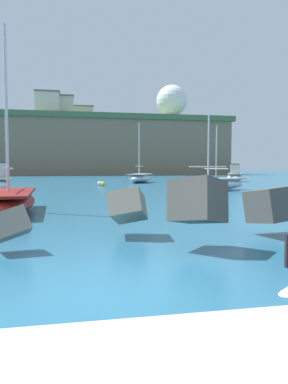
# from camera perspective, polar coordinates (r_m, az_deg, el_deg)

# --- Properties ---
(ground_plane) EXTENTS (400.00, 400.00, 0.00)m
(ground_plane) POSITION_cam_1_polar(r_m,az_deg,el_deg) (5.91, -5.63, -14.10)
(ground_plane) COLOR #235B7A
(breakwater_jetty) EXTENTS (29.28, 6.36, 3.00)m
(breakwater_jetty) POSITION_cam_1_polar(r_m,az_deg,el_deg) (8.04, 6.37, -1.16)
(breakwater_jetty) COLOR #605B56
(breakwater_jetty) RESTS_ON ground
(boat_near_left) EXTENTS (3.91, 6.01, 5.95)m
(boat_near_left) POSITION_cam_1_polar(r_m,az_deg,el_deg) (39.01, 10.38, 1.69)
(boat_near_left) COLOR #1E6656
(boat_near_left) RESTS_ON ground
(boat_near_centre) EXTENTS (4.31, 6.11, 6.86)m
(boat_near_centre) POSITION_cam_1_polar(r_m,az_deg,el_deg) (43.93, -0.61, 2.16)
(boat_near_centre) COLOR white
(boat_near_centre) RESTS_ON ground
(boat_near_right) EXTENTS (2.26, 6.02, 7.48)m
(boat_near_right) POSITION_cam_1_polar(r_m,az_deg,el_deg) (15.90, -19.94, -1.21)
(boat_near_right) COLOR maroon
(boat_near_right) RESTS_ON ground
(boat_mid_centre) EXTENTS (6.33, 3.67, 5.78)m
(boat_mid_centre) POSITION_cam_1_polar(r_m,az_deg,el_deg) (29.50, 10.30, 1.23)
(boat_mid_centre) COLOR white
(boat_mid_centre) RESTS_ON ground
(boat_far_right) EXTENTS (3.36, 4.58, 2.23)m
(boat_far_right) POSITION_cam_1_polar(r_m,az_deg,el_deg) (48.48, 13.56, 2.38)
(boat_far_right) COLOR white
(boat_far_right) RESTS_ON ground
(mooring_buoy_middle) EXTENTS (0.44, 0.44, 0.44)m
(mooring_buoy_middle) POSITION_cam_1_polar(r_m,az_deg,el_deg) (36.91, -6.70, 1.29)
(mooring_buoy_middle) COLOR silver
(mooring_buoy_middle) RESTS_ON ground
(mooring_buoy_outer) EXTENTS (0.44, 0.44, 0.44)m
(mooring_buoy_outer) POSITION_cam_1_polar(r_m,az_deg,el_deg) (35.80, -6.21, 1.22)
(mooring_buoy_outer) COLOR yellow
(mooring_buoy_outer) RESTS_ON ground
(headland_bluff) EXTENTS (84.33, 39.26, 13.58)m
(headland_bluff) POSITION_cam_1_polar(r_m,az_deg,el_deg) (101.73, -13.77, 6.50)
(headland_bluff) COLOR #847056
(headland_bluff) RESTS_ON ground
(radar_dome) EXTENTS (8.59, 8.59, 11.05)m
(radar_dome) POSITION_cam_1_polar(r_m,az_deg,el_deg) (108.69, 4.22, 13.34)
(radar_dome) COLOR silver
(radar_dome) RESTS_ON headland_bluff
(station_building_west) EXTENTS (5.66, 7.53, 5.42)m
(station_building_west) POSITION_cam_1_polar(r_m,az_deg,el_deg) (92.92, -14.30, 12.65)
(station_building_west) COLOR beige
(station_building_west) RESTS_ON headland_bluff
(station_building_east) EXTENTS (7.95, 6.64, 4.77)m
(station_building_east) POSITION_cam_1_polar(r_m,az_deg,el_deg) (107.56, -9.85, 11.30)
(station_building_east) COLOR #B2ADA3
(station_building_east) RESTS_ON headland_bluff
(station_building_annex) EXTENTS (5.20, 6.35, 4.95)m
(station_building_annex) POSITION_cam_1_polar(r_m,az_deg,el_deg) (94.21, -12.18, 12.41)
(station_building_annex) COLOR beige
(station_building_annex) RESTS_ON headland_bluff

